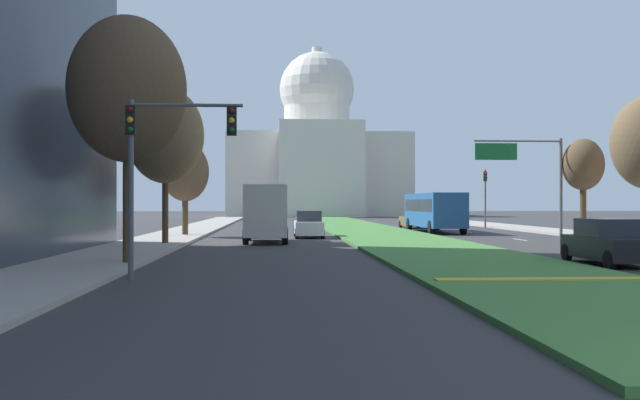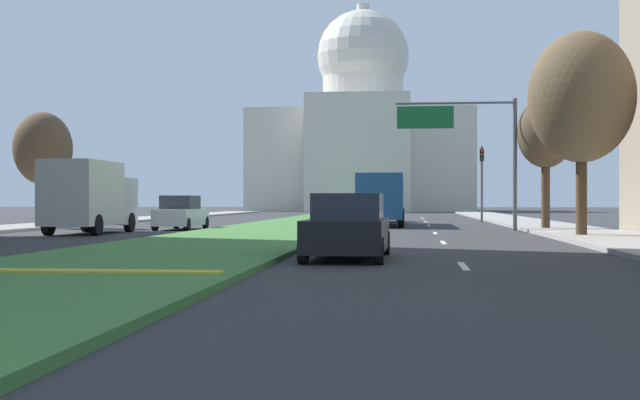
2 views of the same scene
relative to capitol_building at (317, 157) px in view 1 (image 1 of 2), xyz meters
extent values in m
plane|color=#333335|center=(0.00, -57.98, -10.18)|extent=(260.00, 260.00, 0.00)
cube|color=#427A38|center=(0.00, -63.86, -10.11)|extent=(6.54, 105.82, 0.14)
cube|color=gold|center=(0.00, -105.61, -10.02)|extent=(5.88, 0.50, 0.04)
cube|color=silver|center=(7.57, -90.69, -10.18)|extent=(0.16, 2.40, 0.01)
cube|color=silver|center=(7.57, -81.94, -10.18)|extent=(0.16, 2.40, 0.01)
cube|color=silver|center=(7.57, -69.98, -10.18)|extent=(0.16, 2.40, 0.01)
cube|color=silver|center=(7.57, -61.46, -10.18)|extent=(0.16, 2.40, 0.01)
cube|color=silver|center=(7.57, -52.05, -10.18)|extent=(0.16, 2.40, 0.01)
cube|color=silver|center=(7.57, -46.49, -10.18)|extent=(0.16, 2.40, 0.01)
cube|color=#9E9991|center=(-13.88, -69.74, -10.11)|extent=(4.00, 105.82, 0.15)
cube|color=#9E9991|center=(13.88, -69.74, -10.11)|extent=(4.00, 105.82, 0.15)
cube|color=beige|center=(0.00, 0.81, -3.28)|extent=(30.46, 21.84, 13.81)
cube|color=beige|center=(0.00, -12.11, -2.59)|extent=(13.40, 4.00, 15.19)
cylinder|color=beige|center=(0.00, 0.81, 6.66)|extent=(11.47, 11.47, 6.06)
sphere|color=beige|center=(0.00, 0.81, 11.97)|extent=(13.07, 13.07, 13.07)
cylinder|color=beige|center=(0.00, 0.81, 17.85)|extent=(1.80, 1.80, 3.00)
cylinder|color=#515456|center=(-11.38, -103.78, -7.58)|extent=(0.16, 0.16, 5.20)
cube|color=black|center=(-11.38, -103.78, -5.58)|extent=(0.28, 0.24, 0.84)
sphere|color=#510F0F|center=(-11.38, -103.92, -5.30)|extent=(0.18, 0.18, 0.18)
sphere|color=#F2A51E|center=(-11.38, -103.92, -5.58)|extent=(0.18, 0.18, 0.18)
sphere|color=#0F4219|center=(-11.38, -103.92, -5.86)|extent=(0.18, 0.18, 0.18)
cylinder|color=#515456|center=(-9.78, -103.78, -5.13)|extent=(3.20, 0.10, 0.10)
cube|color=black|center=(-8.50, -103.78, -5.58)|extent=(0.28, 0.24, 0.84)
sphere|color=#510F0F|center=(-8.50, -103.92, -5.30)|extent=(0.18, 0.18, 0.18)
sphere|color=#F2A51E|center=(-8.50, -103.92, -5.58)|extent=(0.18, 0.18, 0.18)
sphere|color=#0F4219|center=(-8.50, -103.92, -5.86)|extent=(0.18, 0.18, 0.18)
cylinder|color=#515456|center=(11.38, -61.93, -7.58)|extent=(0.16, 0.16, 5.20)
cube|color=black|center=(11.38, -61.93, -5.58)|extent=(0.28, 0.24, 0.84)
sphere|color=red|center=(11.38, -62.07, -5.30)|extent=(0.18, 0.18, 0.18)
sphere|color=#4C380F|center=(11.38, -62.07, -5.58)|extent=(0.18, 0.18, 0.18)
sphere|color=#0F4219|center=(11.38, -62.07, -5.86)|extent=(0.18, 0.18, 0.18)
cylinder|color=#515456|center=(11.58, -78.40, -6.93)|extent=(0.20, 0.20, 6.50)
cylinder|color=#515456|center=(8.66, -78.40, -3.88)|extent=(5.84, 0.12, 0.12)
cube|color=#146033|center=(7.20, -78.45, -4.58)|extent=(2.80, 0.08, 1.10)
cylinder|color=#4C3823|center=(-12.43, -99.13, -7.71)|extent=(0.31, 0.31, 4.94)
ellipsoid|color=brown|center=(-12.43, -99.13, -3.95)|extent=(4.13, 4.13, 5.16)
cylinder|color=#4C3823|center=(-12.96, -86.89, -7.93)|extent=(0.33, 0.33, 4.49)
ellipsoid|color=brown|center=(-12.96, -86.89, -4.43)|extent=(4.01, 4.01, 5.01)
cylinder|color=#4C3823|center=(-13.18, -76.93, -8.53)|extent=(0.39, 0.39, 3.31)
ellipsoid|color=brown|center=(-13.18, -76.93, -5.90)|extent=(3.12, 3.12, 3.90)
cylinder|color=#4C3823|center=(13.03, -78.49, -8.22)|extent=(0.41, 0.41, 3.92)
ellipsoid|color=brown|center=(13.03, -78.49, -5.41)|extent=(2.72, 2.72, 3.40)
cube|color=black|center=(4.82, -99.53, -9.57)|extent=(1.99, 4.61, 0.79)
cube|color=#282D38|center=(4.82, -99.34, -8.85)|extent=(1.72, 2.23, 0.65)
cylinder|color=black|center=(3.91, -101.35, -9.86)|extent=(0.23, 0.64, 0.64)
cylinder|color=black|center=(5.72, -97.70, -9.86)|extent=(0.23, 0.64, 0.64)
cylinder|color=black|center=(3.97, -97.67, -9.86)|extent=(0.23, 0.64, 0.64)
cube|color=silver|center=(-5.11, -78.63, -9.55)|extent=(1.78, 4.65, 0.83)
cube|color=#282D38|center=(-5.12, -78.81, -8.79)|extent=(1.56, 2.24, 0.68)
cylinder|color=black|center=(-5.90, -76.75, -9.86)|extent=(0.22, 0.64, 0.64)
cylinder|color=black|center=(-4.31, -76.76, -9.86)|extent=(0.22, 0.64, 0.64)
cylinder|color=black|center=(-5.92, -80.50, -9.86)|extent=(0.22, 0.64, 0.64)
cylinder|color=black|center=(-4.33, -80.50, -9.86)|extent=(0.22, 0.64, 0.64)
cube|color=brown|center=(4.92, -61.94, -9.56)|extent=(1.89, 4.30, 0.80)
cube|color=#282D38|center=(4.91, -61.77, -8.83)|extent=(1.61, 2.09, 0.66)
cylinder|color=black|center=(5.77, -63.58, -9.86)|extent=(0.24, 0.65, 0.64)
cylinder|color=black|center=(4.18, -63.64, -9.86)|extent=(0.24, 0.65, 0.64)
cylinder|color=black|center=(5.66, -60.24, -9.86)|extent=(0.24, 0.65, 0.64)
cylinder|color=black|center=(4.07, -60.30, -9.86)|extent=(0.24, 0.65, 0.64)
cube|color=#BCBCC1|center=(-7.77, -81.94, -8.73)|extent=(2.30, 2.00, 2.20)
cube|color=beige|center=(-7.77, -85.14, -8.38)|extent=(2.30, 4.40, 2.80)
cylinder|color=black|center=(-8.82, -81.94, -9.73)|extent=(0.30, 0.90, 0.90)
cylinder|color=black|center=(-6.72, -81.94, -9.73)|extent=(0.30, 0.90, 0.90)
cylinder|color=black|center=(-8.82, -86.24, -9.73)|extent=(0.30, 0.90, 0.90)
cylinder|color=black|center=(-6.72, -86.24, -9.73)|extent=(0.30, 0.90, 0.90)
cube|color=#1E4C8C|center=(4.82, -70.56, -8.48)|extent=(2.50, 11.00, 2.50)
cube|color=#232833|center=(4.82, -70.56, -8.13)|extent=(2.52, 10.12, 0.90)
cylinder|color=black|center=(5.97, -74.86, -9.68)|extent=(0.32, 1.00, 1.00)
cylinder|color=black|center=(3.67, -74.86, -9.68)|extent=(0.32, 1.00, 1.00)
cylinder|color=black|center=(5.97, -66.66, -9.68)|extent=(0.32, 1.00, 1.00)
cylinder|color=black|center=(3.67, -66.66, -9.68)|extent=(0.32, 1.00, 1.00)
camera|label=1|loc=(-7.22, -124.68, -7.96)|focal=40.35mm
camera|label=2|loc=(6.32, -121.02, -8.70)|focal=47.95mm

